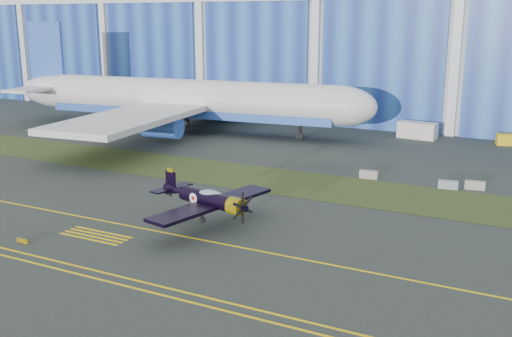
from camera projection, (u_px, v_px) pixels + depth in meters
The scene contains 16 objects.
ground at pixel (340, 240), 47.63m from camera, with size 260.00×260.00×0.00m, color #303834.
grass_median at pixel (387, 195), 59.71m from camera, with size 260.00×10.00×0.02m, color #475128.
hangar at pixel (479, 31), 105.94m from camera, with size 220.00×45.70×30.00m.
taxiway_centreline at pixel (317, 262), 43.31m from camera, with size 200.00×0.20×0.02m, color yellow.
edge_line_near at pixel (258, 319), 35.12m from camera, with size 80.00×0.20×0.02m, color yellow.
edge_line_far at pixel (265, 312), 35.98m from camera, with size 80.00×0.20×0.02m, color yellow.
hold_short_ladder at pixel (96, 235), 48.61m from camera, with size 6.00×2.40×0.02m, color yellow, non-canonical shape.
guard_board_left at pixel (23, 241), 46.98m from camera, with size 1.20×0.15×0.35m, color yellow.
warbird at pixel (207, 199), 50.13m from camera, with size 13.06×14.71×3.77m.
jetliner at pixel (187, 57), 91.21m from camera, with size 71.39×62.51×22.96m.
shipping_container at pixel (417, 130), 87.87m from camera, with size 5.54×2.21×2.40m, color silver.
tug at pixel (507, 140), 83.38m from camera, with size 2.64×1.65×1.54m, color yellow.
cart at pixel (109, 108), 114.01m from camera, with size 2.07×1.24×1.24m, color silver.
barrier_a at pixel (369, 175), 65.87m from camera, with size 2.00×0.60×0.90m, color #9D9187.
barrier_b at pixel (448, 185), 61.82m from camera, with size 2.00×0.60×0.90m, color gray.
barrier_c at pixel (475, 185), 61.64m from camera, with size 2.00×0.60×0.90m, color #A09B93.
Camera 1 is at (14.49, -42.93, 17.12)m, focal length 42.00 mm.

